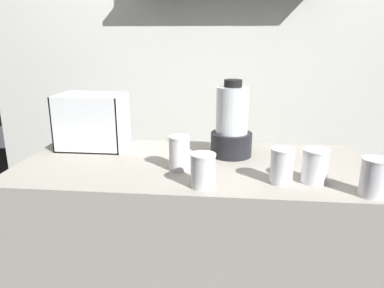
% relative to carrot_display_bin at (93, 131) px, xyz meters
% --- Properties ---
extents(counter, '(1.40, 0.64, 0.90)m').
position_rel_carrot_display_bin_xyz_m(counter, '(0.47, -0.17, -0.53)').
color(counter, '#9E998E').
rests_on(counter, ground_plane).
extents(back_wall_unit, '(2.60, 0.24, 2.50)m').
position_rel_carrot_display_bin_xyz_m(back_wall_unit, '(0.48, 0.59, 0.29)').
color(back_wall_unit, silver).
rests_on(back_wall_unit, ground_plane).
extents(carrot_display_bin, '(0.29, 0.21, 0.25)m').
position_rel_carrot_display_bin_xyz_m(carrot_display_bin, '(0.00, 0.00, 0.00)').
color(carrot_display_bin, white).
rests_on(carrot_display_bin, counter).
extents(blender_pitcher, '(0.18, 0.18, 0.32)m').
position_rel_carrot_display_bin_xyz_m(blender_pitcher, '(0.63, -0.06, 0.05)').
color(blender_pitcher, black).
rests_on(blender_pitcher, counter).
extents(juice_cup_orange_far_left, '(0.08, 0.08, 0.13)m').
position_rel_carrot_display_bin_xyz_m(juice_cup_orange_far_left, '(0.43, -0.25, -0.02)').
color(juice_cup_orange_far_left, white).
rests_on(juice_cup_orange_far_left, counter).
extents(juice_cup_mango_left, '(0.09, 0.09, 0.12)m').
position_rel_carrot_display_bin_xyz_m(juice_cup_mango_left, '(0.54, -0.41, -0.03)').
color(juice_cup_mango_left, white).
rests_on(juice_cup_mango_left, counter).
extents(juice_cup_carrot_middle, '(0.08, 0.08, 0.13)m').
position_rel_carrot_display_bin_xyz_m(juice_cup_carrot_middle, '(0.80, -0.35, -0.02)').
color(juice_cup_carrot_middle, white).
rests_on(juice_cup_carrot_middle, counter).
extents(juice_cup_beet_right, '(0.09, 0.09, 0.12)m').
position_rel_carrot_display_bin_xyz_m(juice_cup_beet_right, '(0.92, -0.33, -0.03)').
color(juice_cup_beet_right, white).
rests_on(juice_cup_beet_right, counter).
extents(juice_cup_pomegranate_far_right, '(0.08, 0.08, 0.13)m').
position_rel_carrot_display_bin_xyz_m(juice_cup_pomegranate_far_right, '(1.08, -0.43, -0.02)').
color(juice_cup_pomegranate_far_right, white).
rests_on(juice_cup_pomegranate_far_right, counter).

